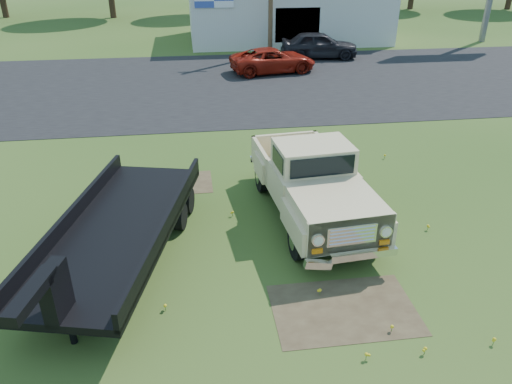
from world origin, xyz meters
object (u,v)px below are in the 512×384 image
Objects in this scene: flatbed_trailer at (118,224)px; dark_sedan at (319,45)px; red_pickup at (273,60)px; vintage_pickup_truck at (312,181)px.

flatbed_trailer reaches higher than dark_sedan.
flatbed_trailer reaches higher than red_pickup.
red_pickup is 4.70m from dark_sedan.
red_pickup is (6.65, 17.59, -0.33)m from flatbed_trailer.
red_pickup is at bearing 83.10° from flatbed_trailer.
flatbed_trailer is 1.54× the size of dark_sedan.
red_pickup is (1.67, 16.16, -0.42)m from vintage_pickup_truck.
vintage_pickup_truck is at bearing 29.80° from flatbed_trailer.
dark_sedan is (5.14, 19.33, -0.28)m from vintage_pickup_truck.
red_pickup is 1.01× the size of dark_sedan.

